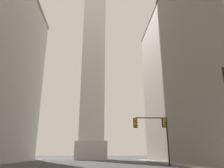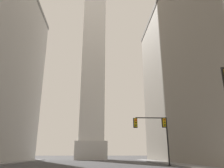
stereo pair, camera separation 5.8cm
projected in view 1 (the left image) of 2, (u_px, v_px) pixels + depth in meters
The scene contains 2 objects.
obelisk at pixel (94, 36), 66.57m from camera, with size 8.05×8.05×73.63m.
traffic_light_mid_right at pixel (156, 128), 29.01m from camera, with size 4.67×0.52×6.15m.
Camera 1 is at (1.44, -0.52, 1.42)m, focal length 35.00 mm.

